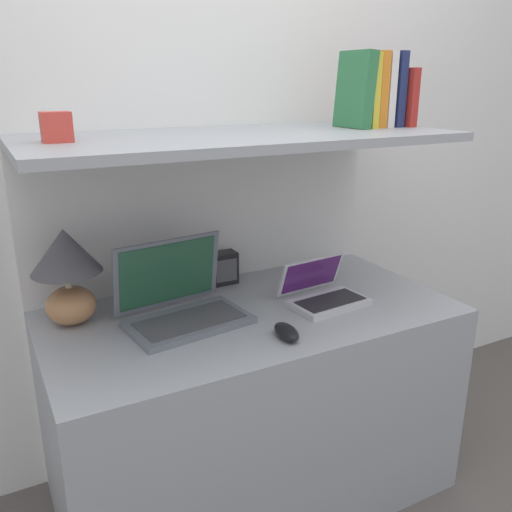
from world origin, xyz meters
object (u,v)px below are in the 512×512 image
(book_red, at_px, (398,97))
(book_navy, at_px, (390,89))
(router_box, at_px, (223,268))
(book_orange, at_px, (373,90))
(laptop_large, at_px, (181,304))
(shelf_gadget, at_px, (56,127))
(table_lamp, at_px, (67,268))
(book_yellow, at_px, (364,91))
(book_green, at_px, (355,90))
(laptop_small, at_px, (324,294))
(book_white, at_px, (381,89))
(computer_mouse, at_px, (287,332))

(book_red, xyz_separation_m, book_navy, (-0.04, 0.00, 0.03))
(router_box, bearing_deg, book_orange, -23.20)
(laptop_large, bearing_deg, shelf_gadget, 174.33)
(table_lamp, distance_m, book_orange, 1.18)
(book_yellow, relative_size, book_green, 0.97)
(laptop_small, bearing_deg, book_white, 22.68)
(laptop_small, distance_m, book_orange, 0.73)
(laptop_small, bearing_deg, laptop_large, 169.05)
(book_white, relative_size, book_yellow, 1.03)
(laptop_large, bearing_deg, book_red, 2.07)
(table_lamp, distance_m, shelf_gadget, 0.45)
(router_box, bearing_deg, computer_mouse, -92.45)
(book_green, bearing_deg, book_navy, 0.00)
(book_white, distance_m, book_green, 0.11)
(book_green, xyz_separation_m, shelf_gadget, (-0.98, 0.00, -0.09))
(table_lamp, distance_m, laptop_small, 0.85)
(laptop_large, distance_m, router_box, 0.35)
(table_lamp, distance_m, book_white, 1.22)
(computer_mouse, xyz_separation_m, book_white, (0.55, 0.30, 0.68))
(laptop_large, xyz_separation_m, book_red, (0.86, 0.03, 0.62))
(book_red, distance_m, book_navy, 0.05)
(router_box, height_order, shelf_gadget, shelf_gadget)
(book_white, bearing_deg, computer_mouse, -151.54)
(laptop_small, distance_m, book_green, 0.71)
(table_lamp, xyz_separation_m, laptop_small, (0.80, -0.24, -0.15))
(router_box, relative_size, shelf_gadget, 1.53)
(computer_mouse, xyz_separation_m, book_yellow, (0.47, 0.30, 0.68))
(computer_mouse, height_order, book_red, book_red)
(laptop_large, height_order, book_red, book_red)
(laptop_large, relative_size, book_navy, 1.59)
(laptop_large, bearing_deg, computer_mouse, -48.74)
(router_box, xyz_separation_m, book_white, (0.53, -0.21, 0.64))
(book_yellow, bearing_deg, book_green, -180.00)
(table_lamp, xyz_separation_m, book_navy, (1.14, -0.11, 0.52))
(router_box, distance_m, shelf_gadget, 0.82)
(computer_mouse, distance_m, book_red, 0.96)
(book_navy, bearing_deg, computer_mouse, -153.20)
(computer_mouse, relative_size, book_red, 0.61)
(laptop_small, height_order, book_navy, book_navy)
(shelf_gadget, bearing_deg, book_green, -0.00)
(computer_mouse, relative_size, book_navy, 0.48)
(router_box, relative_size, book_yellow, 0.49)
(shelf_gadget, bearing_deg, book_red, -0.00)
(laptop_large, height_order, laptop_small, laptop_large)
(book_white, bearing_deg, book_yellow, 180.00)
(book_navy, relative_size, book_white, 0.99)
(table_lamp, xyz_separation_m, book_red, (1.18, -0.11, 0.49))
(router_box, bearing_deg, shelf_gadget, -159.77)
(book_red, distance_m, book_yellow, 0.16)
(computer_mouse, distance_m, router_box, 0.51)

